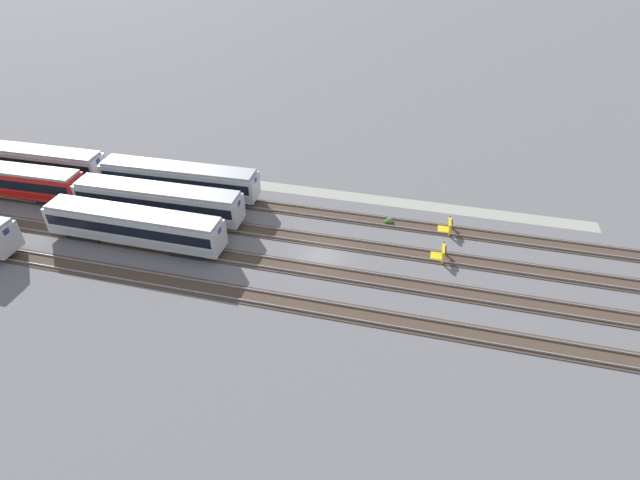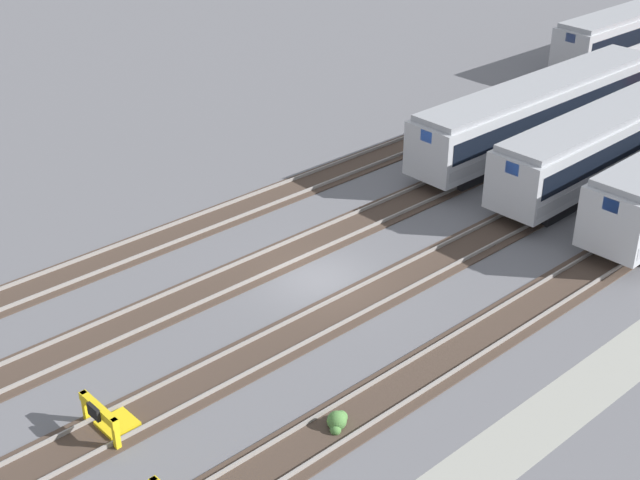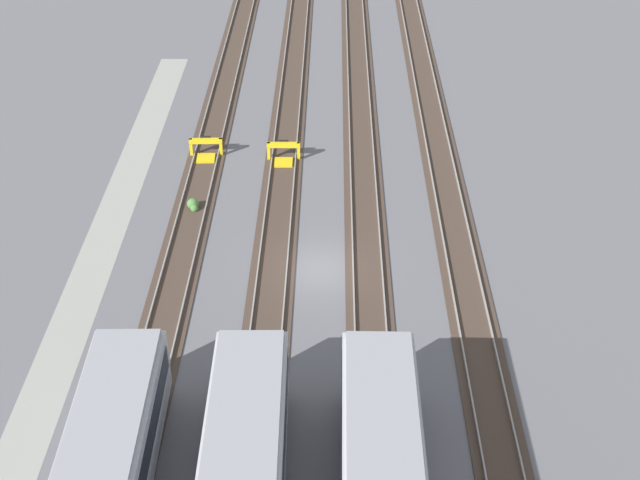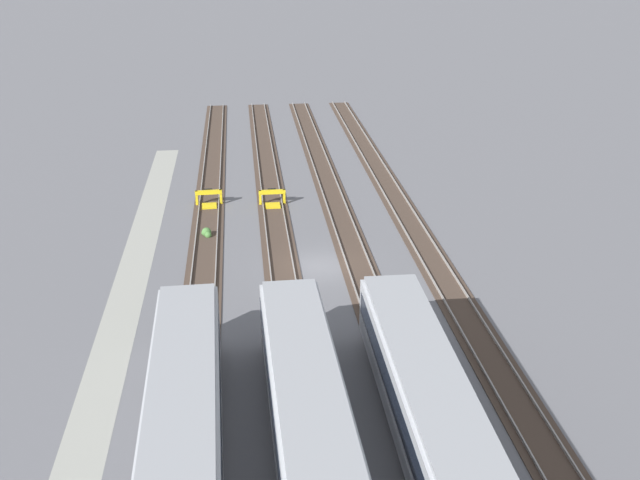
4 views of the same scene
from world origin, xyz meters
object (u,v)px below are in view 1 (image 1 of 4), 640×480
(subway_car_front_row_rightmost, at_px, (7,180))
(bumper_stop_nearest_track, at_px, (447,226))
(subway_car_back_row_leftmost, at_px, (180,179))
(subway_car_front_row_left_inner, at_px, (159,201))
(bumper_stop_near_inner_track, at_px, (440,253))
(weed_clump, at_px, (389,221))
(subway_car_front_row_leftmost, at_px, (32,161))
(subway_car_front_row_centre, at_px, (135,226))

(subway_car_front_row_rightmost, relative_size, bumper_stop_nearest_track, 8.99)
(subway_car_back_row_leftmost, relative_size, bumper_stop_nearest_track, 8.99)
(subway_car_front_row_left_inner, bearing_deg, subway_car_front_row_rightmost, -0.15)
(subway_car_front_row_left_inner, distance_m, bumper_stop_nearest_track, 29.97)
(subway_car_back_row_leftmost, xyz_separation_m, bumper_stop_near_inner_track, (-29.11, 4.76, -1.53))
(subway_car_front_row_rightmost, height_order, bumper_stop_near_inner_track, subway_car_front_row_rightmost)
(subway_car_front_row_rightmost, bearing_deg, bumper_stop_nearest_track, -174.47)
(bumper_stop_near_inner_track, bearing_deg, weed_clump, -40.90)
(subway_car_back_row_leftmost, height_order, bumper_stop_nearest_track, subway_car_back_row_leftmost)
(bumper_stop_nearest_track, bearing_deg, subway_car_front_row_leftmost, 0.04)
(subway_car_front_row_leftmost, height_order, subway_car_front_row_left_inner, same)
(subway_car_front_row_leftmost, xyz_separation_m, subway_car_front_row_left_inner, (-19.07, 4.68, 0.00))
(bumper_stop_nearest_track, relative_size, bumper_stop_near_inner_track, 1.00)
(subway_car_back_row_leftmost, bearing_deg, bumper_stop_nearest_track, 179.93)
(subway_car_front_row_leftmost, relative_size, subway_car_front_row_centre, 1.00)
(bumper_stop_near_inner_track, relative_size, weed_clump, 2.18)
(subway_car_front_row_left_inner, xyz_separation_m, bumper_stop_near_inner_track, (-29.11, 0.01, -1.53))
(subway_car_front_row_centre, xyz_separation_m, subway_car_front_row_rightmost, (18.63, -4.79, 0.00))
(subway_car_front_row_rightmost, xyz_separation_m, subway_car_back_row_leftmost, (-18.63, -4.70, 0.00))
(weed_clump, bearing_deg, subway_car_back_row_leftmost, -0.07)
(subway_car_front_row_rightmost, bearing_deg, bumper_stop_near_inner_track, 179.93)
(bumper_stop_nearest_track, distance_m, weed_clump, 5.92)
(bumper_stop_near_inner_track, bearing_deg, subway_car_front_row_leftmost, -5.56)
(bumper_stop_nearest_track, height_order, bumper_stop_near_inner_track, same)
(subway_car_front_row_rightmost, bearing_deg, subway_car_front_row_centre, 165.58)
(subway_car_front_row_centre, distance_m, bumper_stop_near_inner_track, 29.53)
(subway_car_front_row_left_inner, relative_size, bumper_stop_near_inner_track, 9.01)
(subway_car_front_row_leftmost, xyz_separation_m, bumper_stop_nearest_track, (-48.62, -0.04, -1.53))
(bumper_stop_nearest_track, bearing_deg, weed_clump, -0.10)
(subway_car_front_row_rightmost, bearing_deg, weed_clump, -173.69)
(subway_car_front_row_leftmost, height_order, subway_car_back_row_leftmost, same)
(bumper_stop_nearest_track, relative_size, weed_clump, 2.18)
(subway_car_front_row_rightmost, bearing_deg, subway_car_back_row_leftmost, -165.83)
(subway_car_front_row_left_inner, bearing_deg, subway_car_back_row_leftmost, -90.00)
(subway_car_front_row_left_inner, bearing_deg, subway_car_front_row_centre, 90.00)
(subway_car_front_row_leftmost, bearing_deg, subway_car_front_row_left_inner, 166.22)
(subway_car_front_row_rightmost, distance_m, bumper_stop_near_inner_track, 47.76)
(subway_car_front_row_rightmost, height_order, weed_clump, subway_car_front_row_rightmost)
(subway_car_front_row_centre, bearing_deg, subway_car_back_row_leftmost, -90.00)
(subway_car_front_row_left_inner, xyz_separation_m, subway_car_back_row_leftmost, (-0.00, -4.75, 0.00))
(subway_car_front_row_rightmost, distance_m, bumper_stop_nearest_track, 48.43)
(subway_car_front_row_leftmost, height_order, bumper_stop_nearest_track, subway_car_front_row_leftmost)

